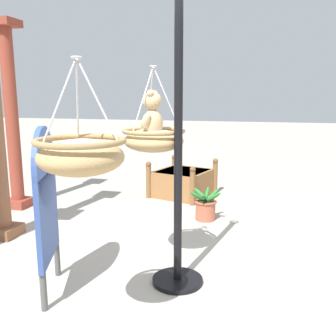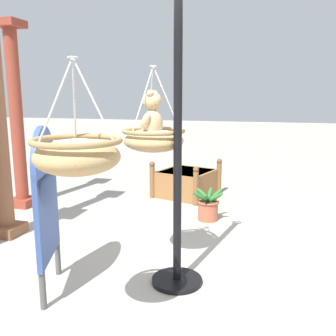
% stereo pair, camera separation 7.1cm
% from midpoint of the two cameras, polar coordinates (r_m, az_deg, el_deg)
% --- Properties ---
extents(ground_plane, '(40.00, 40.00, 0.00)m').
position_cam_midpoint_polar(ground_plane, '(3.60, 1.95, -15.50)').
color(ground_plane, '#A8A093').
extents(display_pole_central, '(0.44, 0.44, 2.46)m').
position_cam_midpoint_polar(display_pole_central, '(3.12, 2.10, -4.60)').
color(display_pole_central, black).
rests_on(display_pole_central, ground).
extents(hanging_basket_with_teddy, '(0.55, 0.55, 0.73)m').
position_cam_midpoint_polar(hanging_basket_with_teddy, '(3.23, -1.56, 4.48)').
color(hanging_basket_with_teddy, tan).
extents(teddy_bear, '(0.28, 0.25, 0.41)m').
position_cam_midpoint_polar(teddy_bear, '(3.22, -1.94, 7.69)').
color(teddy_bear, tan).
extents(hanging_basket_left_high, '(0.53, 0.53, 0.67)m').
position_cam_midpoint_polar(hanging_basket_left_high, '(2.22, -12.85, 2.09)').
color(hanging_basket_left_high, tan).
extents(greenhouse_pillar_left, '(0.35, 0.35, 2.61)m').
position_cam_midpoint_polar(greenhouse_pillar_left, '(5.71, -21.84, 6.77)').
color(greenhouse_pillar_left, brown).
rests_on(greenhouse_pillar_left, ground).
extents(wooden_planter_box, '(1.09, 1.07, 0.59)m').
position_cam_midpoint_polar(wooden_planter_box, '(6.04, 3.13, -2.12)').
color(wooden_planter_box, olive).
rests_on(wooden_planter_box, ground).
extents(potted_plant_fern_front, '(0.49, 0.43, 0.42)m').
position_cam_midpoint_polar(potted_plant_fern_front, '(4.91, 6.57, -5.95)').
color(potted_plant_fern_front, '#AD563D').
rests_on(potted_plant_fern_front, ground).
extents(display_sign_board, '(0.62, 0.26, 1.38)m').
position_cam_midpoint_polar(display_sign_board, '(3.13, -17.57, -4.11)').
color(display_sign_board, '#334C8C').
rests_on(display_sign_board, ground).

